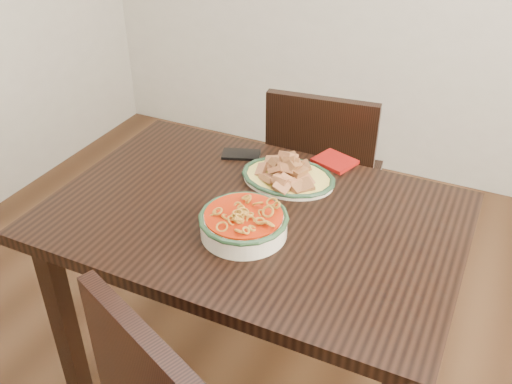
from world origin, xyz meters
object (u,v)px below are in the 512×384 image
at_px(fish_plate, 288,169).
at_px(chair_far, 323,176).
at_px(dining_table, 253,238).
at_px(smartphone, 241,154).
at_px(noodle_bowl, 244,221).

bearing_deg(fish_plate, chair_far, 94.08).
height_order(dining_table, smartphone, smartphone).
distance_m(chair_far, noodle_bowl, 0.84).
height_order(noodle_bowl, smartphone, noodle_bowl).
bearing_deg(fish_plate, dining_table, -96.63).
height_order(fish_plate, noodle_bowl, fish_plate).
xyz_separation_m(dining_table, noodle_bowl, (0.02, -0.11, 0.14)).
xyz_separation_m(fish_plate, noodle_bowl, (-0.00, -0.31, -0.00)).
distance_m(chair_far, smartphone, 0.50).
bearing_deg(noodle_bowl, dining_table, 101.70).
xyz_separation_m(dining_table, chair_far, (-0.01, 0.68, -0.15)).
bearing_deg(fish_plate, noodle_bowl, -90.45).
relative_size(dining_table, noodle_bowl, 4.81).
relative_size(fish_plate, smartphone, 2.29).
relative_size(dining_table, fish_plate, 4.04).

